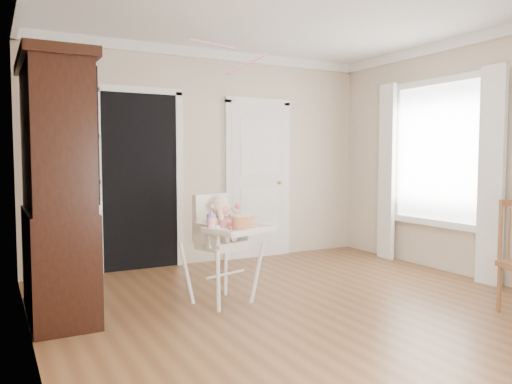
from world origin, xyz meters
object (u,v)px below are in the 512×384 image
high_chair (222,235)px  sippy_cup (211,222)px  cake (243,223)px  china_cabinet (57,188)px

high_chair → sippy_cup: 0.32m
cake → sippy_cup: sippy_cup is taller
high_chair → cake: 0.29m
high_chair → sippy_cup: size_ratio=5.45×
cake → china_cabinet: 1.60m
high_chair → sippy_cup: bearing=-151.1°
cake → china_cabinet: (-1.46, 0.58, 0.32)m
high_chair → cake: bearing=-85.7°
china_cabinet → cake: bearing=-21.8°
sippy_cup → high_chair: bearing=46.0°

